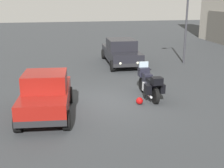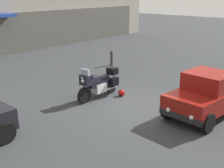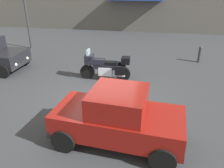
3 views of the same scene
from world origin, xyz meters
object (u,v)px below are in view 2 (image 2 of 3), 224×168
object	(u,v)px
bollard_curbside	(112,58)
motorcycle	(99,83)
car_compact_side	(208,94)
helmet	(122,93)

from	to	relation	value
bollard_curbside	motorcycle	bearing A→B (deg)	-144.22
bollard_curbside	car_compact_side	bearing A→B (deg)	-114.11
car_compact_side	bollard_curbside	world-z (taller)	car_compact_side
car_compact_side	bollard_curbside	size ratio (longest dim) A/B	4.02
motorcycle	car_compact_side	bearing A→B (deg)	104.66
motorcycle	bollard_curbside	bearing A→B (deg)	-145.70
helmet	bollard_curbside	xyz separation A→B (m)	(3.75, 3.83, 0.33)
motorcycle	bollard_curbside	xyz separation A→B (m)	(4.48, 3.23, -0.15)
motorcycle	helmet	size ratio (longest dim) A/B	8.08
helmet	bollard_curbside	bearing A→B (deg)	45.65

